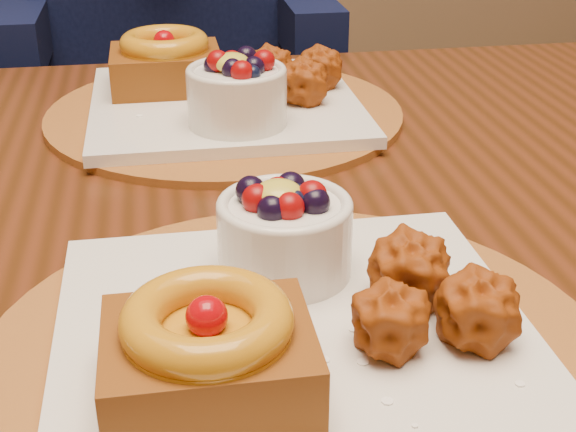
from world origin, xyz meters
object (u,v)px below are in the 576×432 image
Objects in this scene: place_setting_far at (222,93)px; chair_far at (246,153)px; dining_table at (252,283)px; place_setting_near at (291,325)px.

chair_far is at bearing 81.33° from place_setting_far.
chair_far is (0.09, 0.59, -0.31)m from place_setting_far.
place_setting_near reaches higher than dining_table.
place_setting_near is at bearing -90.70° from dining_table.
place_setting_near is 1.06m from chair_far.
chair_far reaches higher than place_setting_near.
place_setting_near is at bearing -89.89° from place_setting_far.
place_setting_far reaches higher than dining_table.
dining_table is 4.21× the size of place_setting_near.
place_setting_far is at bearing 90.11° from place_setting_near.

